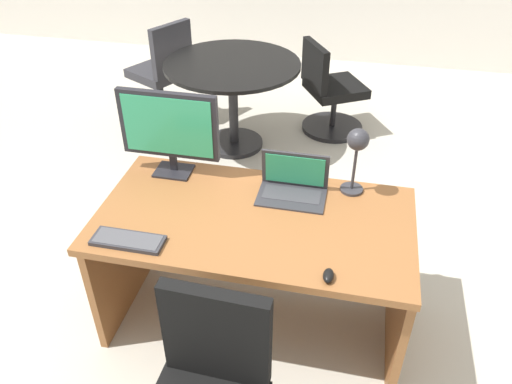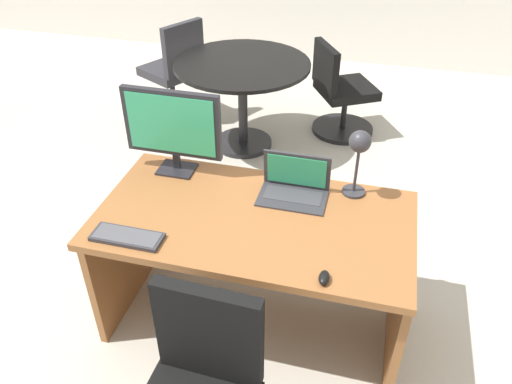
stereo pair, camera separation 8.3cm
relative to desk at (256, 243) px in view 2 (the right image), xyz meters
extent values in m
plane|color=#B7B2A3|center=(0.00, 1.45, -0.54)|extent=(12.00, 12.00, 0.00)
cube|color=brown|center=(0.00, -0.05, 0.19)|extent=(1.56, 0.83, 0.04)
cube|color=brown|center=(-0.76, -0.05, -0.18)|extent=(0.04, 0.73, 0.71)
cube|color=brown|center=(0.76, -0.05, -0.18)|extent=(0.04, 0.73, 0.71)
cube|color=brown|center=(0.00, 0.27, -0.15)|extent=(1.37, 0.02, 0.50)
cube|color=black|center=(-0.52, 0.25, 0.22)|extent=(0.20, 0.16, 0.01)
cube|color=black|center=(-0.52, 0.26, 0.27)|extent=(0.04, 0.02, 0.10)
cube|color=black|center=(-0.52, 0.25, 0.51)|extent=(0.53, 0.04, 0.37)
cube|color=#2D9966|center=(-0.52, 0.23, 0.51)|extent=(0.48, 0.00, 0.32)
cube|color=#2D2D33|center=(0.15, 0.15, 0.22)|extent=(0.35, 0.22, 0.01)
cube|color=#38383D|center=(0.15, 0.16, 0.23)|extent=(0.30, 0.12, 0.00)
cube|color=#2D2D33|center=(0.15, 0.24, 0.33)|extent=(0.35, 0.04, 0.21)
cube|color=#2D9966|center=(0.15, 0.23, 0.33)|extent=(0.31, 0.02, 0.18)
cube|color=#2D2D33|center=(-0.53, -0.35, 0.22)|extent=(0.34, 0.13, 0.02)
cube|color=#47474C|center=(-0.53, -0.35, 0.24)|extent=(0.31, 0.11, 0.00)
ellipsoid|color=black|center=(0.40, -0.39, 0.23)|extent=(0.05, 0.08, 0.04)
cylinder|color=#2D2D33|center=(0.45, 0.28, 0.22)|extent=(0.12, 0.12, 0.01)
cylinder|color=#2D2D33|center=(0.45, 0.28, 0.36)|extent=(0.02, 0.02, 0.27)
sphere|color=#2D2D33|center=(0.45, 0.25, 0.54)|extent=(0.11, 0.11, 0.11)
cube|color=black|center=(0.00, -0.74, 0.16)|extent=(0.44, 0.08, 0.47)
cylinder|color=black|center=(-0.60, 1.85, -0.52)|extent=(0.50, 0.50, 0.04)
cylinder|color=black|center=(-0.60, 1.85, -0.15)|extent=(0.08, 0.08, 0.69)
cylinder|color=black|center=(-0.60, 1.85, 0.21)|extent=(1.11, 1.11, 0.03)
cylinder|color=black|center=(0.22, 2.33, -0.52)|extent=(0.56, 0.56, 0.04)
cylinder|color=black|center=(0.22, 2.33, -0.33)|extent=(0.05, 0.05, 0.33)
cube|color=black|center=(0.22, 2.33, -0.13)|extent=(0.63, 0.63, 0.08)
cube|color=black|center=(0.03, 2.22, 0.11)|extent=(0.27, 0.41, 0.38)
cylinder|color=black|center=(-1.44, 2.30, -0.52)|extent=(0.56, 0.56, 0.04)
cylinder|color=black|center=(-1.44, 2.30, -0.32)|extent=(0.05, 0.05, 0.35)
cube|color=#2D2D33|center=(-1.44, 2.30, -0.11)|extent=(0.62, 0.62, 0.08)
cube|color=#2D2D33|center=(-1.24, 2.19, 0.16)|extent=(0.26, 0.41, 0.46)
camera|label=1|loc=(0.43, -1.97, 1.78)|focal=35.90mm
camera|label=2|loc=(0.51, -1.95, 1.78)|focal=35.90mm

